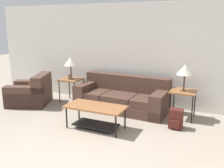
# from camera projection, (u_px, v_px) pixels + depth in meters

# --- Properties ---
(wall_back) EXTENTS (9.05, 0.06, 2.60)m
(wall_back) POSITION_uv_depth(u_px,v_px,m) (141.00, 55.00, 6.35)
(wall_back) COLOR silver
(wall_back) RESTS_ON ground_plane
(couch) EXTENTS (2.29, 1.02, 0.82)m
(couch) POSITION_uv_depth(u_px,v_px,m) (122.00, 98.00, 6.18)
(couch) COLOR #4C3328
(couch) RESTS_ON ground_plane
(armchair) EXTENTS (1.25, 1.22, 0.80)m
(armchair) POSITION_uv_depth(u_px,v_px,m) (31.00, 93.00, 6.59)
(armchair) COLOR #4C3328
(armchair) RESTS_ON ground_plane
(coffee_table) EXTENTS (1.21, 0.59, 0.48)m
(coffee_table) POSITION_uv_depth(u_px,v_px,m) (96.00, 112.00, 5.02)
(coffee_table) COLOR #935B33
(coffee_table) RESTS_ON ground_plane
(side_table_left) EXTENTS (0.55, 0.55, 0.64)m
(side_table_left) POSITION_uv_depth(u_px,v_px,m) (71.00, 81.00, 6.70)
(side_table_left) COLOR #935B33
(side_table_left) RESTS_ON ground_plane
(side_table_right) EXTENTS (0.55, 0.55, 0.64)m
(side_table_right) POSITION_uv_depth(u_px,v_px,m) (183.00, 94.00, 5.51)
(side_table_right) COLOR #935B33
(side_table_right) RESTS_ON ground_plane
(table_lamp_left) EXTENTS (0.36, 0.36, 0.58)m
(table_lamp_left) POSITION_uv_depth(u_px,v_px,m) (71.00, 62.00, 6.58)
(table_lamp_left) COLOR #472D1E
(table_lamp_left) RESTS_ON side_table_left
(table_lamp_right) EXTENTS (0.36, 0.36, 0.58)m
(table_lamp_right) POSITION_uv_depth(u_px,v_px,m) (185.00, 70.00, 5.39)
(table_lamp_right) COLOR #472D1E
(table_lamp_right) RESTS_ON side_table_right
(backpack) EXTENTS (0.27, 0.27, 0.41)m
(backpack) POSITION_uv_depth(u_px,v_px,m) (176.00, 119.00, 5.06)
(backpack) COLOR #4C1E19
(backpack) RESTS_ON ground_plane
(picture_frame) EXTENTS (0.10, 0.04, 0.13)m
(picture_frame) POSITION_uv_depth(u_px,v_px,m) (70.00, 77.00, 6.59)
(picture_frame) COLOR #4C3828
(picture_frame) RESTS_ON side_table_left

